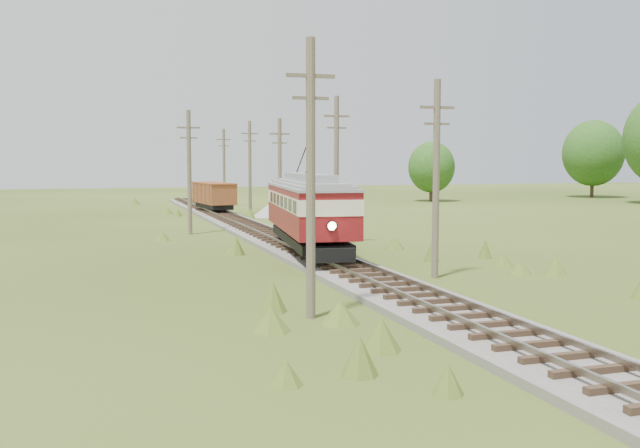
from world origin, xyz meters
name	(u,v)px	position (x,y,z in m)	size (l,w,h in m)	color
railbed_main	(274,238)	(0.00, 34.00, 0.19)	(3.60, 96.00, 0.57)	#605B54
streetcar	(309,206)	(0.00, 26.22, 2.71)	(4.57, 12.96, 5.87)	black
gondola	(214,195)	(0.00, 57.53, 1.92)	(3.20, 7.78, 2.51)	black
gravel_pile	(269,211)	(4.39, 53.28, 0.52)	(3.06, 3.24, 1.11)	gray
utility_pole_r_2	(436,177)	(3.30, 18.00, 4.42)	(1.60, 0.30, 8.60)	brown
utility_pole_r_3	(336,169)	(3.20, 31.00, 4.63)	(1.60, 0.30, 9.00)	brown
utility_pole_r_4	(280,171)	(3.00, 44.00, 4.32)	(1.60, 0.30, 8.40)	brown
utility_pole_r_5	(250,167)	(3.40, 57.00, 4.58)	(1.60, 0.30, 8.90)	brown
utility_pole_r_6	(224,167)	(3.20, 70.00, 4.47)	(1.60, 0.30, 8.70)	brown
utility_pole_l_a	(311,176)	(-4.20, 12.00, 4.63)	(1.60, 0.30, 9.00)	brown
utility_pole_l_b	(189,171)	(-4.50, 40.00, 4.42)	(1.60, 0.30, 8.60)	brown
tree_right_5	(593,153)	(56.00, 74.00, 6.19)	(8.40, 8.40, 10.82)	#38281C
tree_mid_b	(431,167)	(30.00, 72.00, 4.33)	(5.88, 5.88, 7.57)	#38281C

